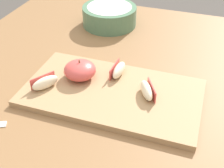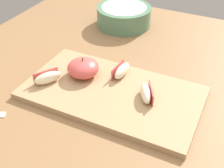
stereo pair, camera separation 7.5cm
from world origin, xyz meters
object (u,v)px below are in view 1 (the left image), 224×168
at_px(cutting_board, 112,93).
at_px(apple_wedge_right, 45,83).
at_px(ceramic_fruit_bowl, 109,15).
at_px(apple_half_skin_up, 80,70).
at_px(apple_wedge_middle, 119,70).
at_px(apple_wedge_left, 147,90).

xyz_separation_m(cutting_board, apple_wedge_right, (-0.17, -0.04, 0.02)).
bearing_deg(ceramic_fruit_bowl, cutting_board, -70.01).
bearing_deg(apple_wedge_right, ceramic_fruit_bowl, 86.82).
xyz_separation_m(apple_half_skin_up, ceramic_fruit_bowl, (-0.04, 0.36, -0.00)).
bearing_deg(apple_wedge_middle, cutting_board, -85.77).
bearing_deg(apple_wedge_middle, apple_wedge_left, -33.59).
relative_size(apple_wedge_right, apple_wedge_middle, 1.00).
xyz_separation_m(cutting_board, ceramic_fruit_bowl, (-0.14, 0.39, 0.03)).
xyz_separation_m(apple_half_skin_up, apple_wedge_left, (0.19, -0.02, -0.01)).
relative_size(cutting_board, ceramic_fruit_bowl, 2.31).
bearing_deg(cutting_board, apple_wedge_middle, 94.23).
bearing_deg(apple_half_skin_up, cutting_board, -15.02).
bearing_deg(cutting_board, apple_wedge_left, 5.26).
relative_size(apple_half_skin_up, apple_wedge_left, 1.14).
xyz_separation_m(apple_wedge_left, ceramic_fruit_bowl, (-0.23, 0.38, 0.00)).
distance_m(cutting_board, apple_wedge_left, 0.09).
relative_size(apple_half_skin_up, ceramic_fruit_bowl, 0.44).
distance_m(apple_half_skin_up, apple_wedge_right, 0.10).
bearing_deg(apple_wedge_middle, ceramic_fruit_bowl, 113.14).
distance_m(cutting_board, apple_wedge_middle, 0.07).
distance_m(apple_wedge_left, apple_wedge_middle, 0.11).
distance_m(apple_wedge_left, apple_wedge_right, 0.26).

